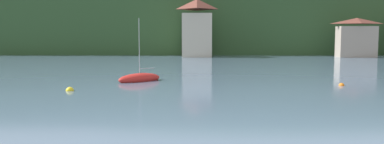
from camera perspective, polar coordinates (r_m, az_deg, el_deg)
wooded_hillside at (r=115.12m, az=6.52°, el=6.47°), size 352.00×55.68×42.28m
shore_building_west at (r=77.00m, az=0.72°, el=6.27°), size 5.94×6.14×11.17m
shore_building_westcentral at (r=81.40m, az=22.70°, el=4.54°), size 7.31×3.32×7.46m
sailboat_far_0 at (r=35.88m, az=-7.60°, el=-0.96°), size 4.18×3.97×5.95m
mooring_buoy_near at (r=30.84m, az=-17.28°, el=-2.62°), size 0.59×0.59×0.59m
mooring_buoy_mid at (r=34.73m, az=20.84°, el=-1.86°), size 0.46×0.46×0.46m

